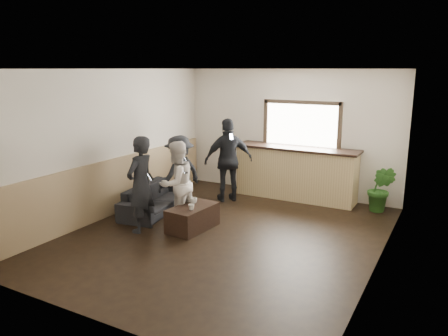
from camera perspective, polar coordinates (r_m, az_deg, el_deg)
The scene contains 12 objects.
ground at distance 7.61m, azimuth 0.14°, elevation -8.75°, with size 5.00×6.00×0.01m, color black.
room_shell at distance 7.58m, azimuth -4.76°, elevation 2.67°, with size 5.01×6.01×2.80m.
bar_counter at distance 9.67m, azimuth 9.39°, elevation -0.23°, with size 2.70×0.68×2.13m.
sofa at distance 8.86m, azimuth -8.87°, elevation -3.91°, with size 1.84×0.72×0.54m, color black.
coffee_table at distance 7.83m, azimuth -4.12°, elevation -6.50°, with size 0.53×0.95×0.42m, color black.
cup_a at distance 7.91m, azimuth -4.03°, elevation -4.27°, with size 0.13×0.13×0.11m, color silver.
cup_b at distance 7.57m, azimuth -4.28°, elevation -5.11°, with size 0.10×0.10×0.10m, color silver.
potted_plant at distance 9.20m, azimuth 19.82°, elevation -2.60°, with size 0.52×0.42×0.94m, color #2D6623.
person_a at distance 7.69m, azimuth -10.84°, elevation -2.12°, with size 0.48×0.63×1.69m.
person_b at distance 7.95m, azimuth -6.21°, elevation -2.01°, with size 0.73×0.86×1.55m.
person_c at distance 8.63m, azimuth -5.81°, elevation -0.83°, with size 0.80×1.11×1.54m.
person_d at distance 9.30m, azimuth 0.60°, elevation 1.02°, with size 1.06×1.03×1.79m.
Camera 1 is at (3.39, -6.21, 2.81)m, focal length 35.00 mm.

